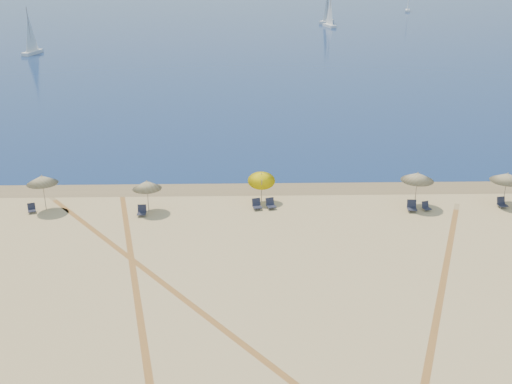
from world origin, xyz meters
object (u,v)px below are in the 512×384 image
umbrella_2 (147,185)px  chair_2 (32,209)px  chair_5 (271,204)px  chair_8 (502,203)px  sailboat_2 (330,16)px  chair_7 (426,207)px  sailboat_1 (327,11)px  umbrella_1 (42,180)px  chair_6 (412,206)px  chair_3 (142,211)px  chair_4 (257,205)px  umbrella_3 (261,178)px  umbrella_5 (507,177)px  umbrella_4 (418,177)px  sailboat_3 (408,3)px  sailboat_0 (31,40)px

umbrella_2 → chair_2: umbrella_2 is taller
chair_5 → chair_8: 16.00m
sailboat_2 → umbrella_2: bearing=-118.7°
chair_7 → sailboat_1: bearing=68.0°
umbrella_1 → chair_6: (25.00, -0.77, -1.87)m
umbrella_1 → chair_6: umbrella_1 is taller
chair_2 → chair_3: bearing=-25.4°
sailboat_2 → chair_4: bearing=-115.0°
chair_4 → umbrella_3: bearing=59.7°
chair_3 → chair_4: bearing=6.0°
umbrella_3 → umbrella_5: (16.91, -0.79, 0.19)m
umbrella_5 → umbrella_1: bearing=-179.6°
umbrella_4 → chair_4: size_ratio=3.19×
umbrella_2 → umbrella_5: umbrella_5 is taller
chair_2 → chair_8: chair_8 is taller
chair_3 → chair_5: bearing=5.8°
umbrella_2 → chair_4: 7.55m
umbrella_2 → umbrella_4: bearing=1.3°
chair_3 → chair_6: bearing=0.1°
umbrella_3 → umbrella_5: 16.93m
umbrella_2 → chair_2: size_ratio=3.11×
chair_2 → chair_6: size_ratio=0.94×
chair_6 → chair_8: size_ratio=1.01×
umbrella_4 → chair_8: size_ratio=3.33×
umbrella_2 → sailboat_3: (56.86, 149.76, 0.41)m
umbrella_3 → chair_4: umbrella_3 is taller
umbrella_1 → umbrella_2: umbrella_1 is taller
chair_5 → chair_6: size_ratio=1.07×
umbrella_1 → umbrella_2: (7.07, -0.41, -0.28)m
chair_6 → sailboat_1: (9.93, 118.02, 2.65)m
umbrella_2 → sailboat_2: (27.39, 109.08, 0.54)m
umbrella_4 → chair_3: bearing=-176.6°
chair_2 → sailboat_2: 114.66m
umbrella_3 → chair_4: size_ratio=3.09×
chair_2 → chair_5: (16.23, 0.34, 0.04)m
chair_7 → chair_5: bearing=159.1°
umbrella_5 → sailboat_1: 117.07m
umbrella_3 → chair_7: 11.45m
umbrella_4 → umbrella_1: bearing=-180.0°
sailboat_1 → sailboat_3: 43.27m
umbrella_2 → sailboat_3: size_ratio=0.29×
chair_5 → sailboat_0: 78.55m
chair_3 → chair_4: (7.73, 0.93, 0.00)m
umbrella_3 → sailboat_0: 77.29m
sailboat_2 → sailboat_0: bearing=-159.6°
chair_2 → chair_4: (15.28, 0.25, 0.04)m
umbrella_3 → chair_7: size_ratio=3.52×
umbrella_3 → chair_5: 1.97m
chair_4 → umbrella_2: bearing=168.4°
chair_7 → sailboat_2: size_ratio=0.09×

